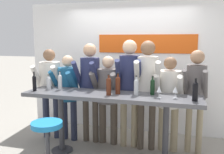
{
  "coord_description": "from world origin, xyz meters",
  "views": [
    {
      "loc": [
        1.07,
        -3.59,
        1.87
      ],
      "look_at": [
        0.0,
        0.09,
        1.29
      ],
      "focal_mm": 40.0,
      "sensor_mm": 36.0,
      "label": 1
    }
  ],
  "objects_px": {
    "person_rightmost": "(196,90)",
    "wine_bottle_0": "(108,85)",
    "wine_bottle_4": "(153,86)",
    "wine_glass_1": "(159,90)",
    "person_center_left": "(90,81)",
    "wine_bottle_5": "(49,83)",
    "person_far_left": "(50,84)",
    "wine_bottle_3": "(60,81)",
    "person_center": "(108,91)",
    "wine_glass_0": "(175,90)",
    "wine_bottle_6": "(34,82)",
    "person_left": "(68,89)",
    "wine_bottle_1": "(118,84)",
    "person_center_right": "(129,81)",
    "wine_bottle_7": "(195,90)",
    "tasting_table": "(110,103)",
    "bar_stool": "(47,140)",
    "wine_bottle_2": "(136,86)",
    "person_right": "(147,83)",
    "person_far_right": "(169,94)"
  },
  "relations": [
    {
      "from": "person_far_left",
      "to": "person_right",
      "type": "height_order",
      "value": "person_right"
    },
    {
      "from": "wine_bottle_4",
      "to": "wine_bottle_0",
      "type": "bearing_deg",
      "value": -160.62
    },
    {
      "from": "person_rightmost",
      "to": "wine_bottle_5",
      "type": "relative_size",
      "value": 6.74
    },
    {
      "from": "wine_bottle_2",
      "to": "wine_bottle_5",
      "type": "relative_size",
      "value": 1.18
    },
    {
      "from": "person_rightmost",
      "to": "wine_bottle_2",
      "type": "xyz_separation_m",
      "value": [
        -0.87,
        -0.51,
        0.1
      ]
    },
    {
      "from": "bar_stool",
      "to": "person_rightmost",
      "type": "distance_m",
      "value": 2.39
    },
    {
      "from": "person_center",
      "to": "wine_glass_0",
      "type": "height_order",
      "value": "person_center"
    },
    {
      "from": "person_center_left",
      "to": "wine_bottle_5",
      "type": "bearing_deg",
      "value": -138.73
    },
    {
      "from": "person_left",
      "to": "person_center_left",
      "type": "relative_size",
      "value": 0.88
    },
    {
      "from": "person_far_left",
      "to": "wine_bottle_0",
      "type": "height_order",
      "value": "person_far_left"
    },
    {
      "from": "wine_bottle_6",
      "to": "wine_glass_0",
      "type": "height_order",
      "value": "wine_bottle_6"
    },
    {
      "from": "person_far_right",
      "to": "wine_bottle_0",
      "type": "distance_m",
      "value": 1.07
    },
    {
      "from": "wine_bottle_0",
      "to": "wine_bottle_5",
      "type": "bearing_deg",
      "value": 173.54
    },
    {
      "from": "tasting_table",
      "to": "wine_bottle_6",
      "type": "distance_m",
      "value": 1.29
    },
    {
      "from": "wine_bottle_0",
      "to": "wine_bottle_6",
      "type": "bearing_deg",
      "value": -178.63
    },
    {
      "from": "person_right",
      "to": "person_far_left",
      "type": "bearing_deg",
      "value": 172.55
    },
    {
      "from": "tasting_table",
      "to": "wine_bottle_1",
      "type": "relative_size",
      "value": 8.33
    },
    {
      "from": "tasting_table",
      "to": "person_right",
      "type": "height_order",
      "value": "person_right"
    },
    {
      "from": "wine_bottle_5",
      "to": "wine_bottle_7",
      "type": "distance_m",
      "value": 2.31
    },
    {
      "from": "wine_bottle_0",
      "to": "wine_glass_0",
      "type": "xyz_separation_m",
      "value": [
        0.97,
        0.07,
        -0.02
      ]
    },
    {
      "from": "person_center_right",
      "to": "wine_bottle_7",
      "type": "bearing_deg",
      "value": -36.98
    },
    {
      "from": "wine_bottle_2",
      "to": "wine_bottle_7",
      "type": "relative_size",
      "value": 0.93
    },
    {
      "from": "person_center_right",
      "to": "wine_glass_1",
      "type": "relative_size",
      "value": 10.5
    },
    {
      "from": "person_rightmost",
      "to": "wine_bottle_3",
      "type": "xyz_separation_m",
      "value": [
        -2.16,
        -0.47,
        0.11
      ]
    },
    {
      "from": "bar_stool",
      "to": "person_center_left",
      "type": "height_order",
      "value": "person_center_left"
    },
    {
      "from": "wine_bottle_4",
      "to": "wine_bottle_1",
      "type": "bearing_deg",
      "value": -168.97
    },
    {
      "from": "person_center_right",
      "to": "wine_bottle_5",
      "type": "height_order",
      "value": "person_center_right"
    },
    {
      "from": "person_far_right",
      "to": "wine_bottle_2",
      "type": "height_order",
      "value": "person_far_right"
    },
    {
      "from": "tasting_table",
      "to": "wine_bottle_5",
      "type": "height_order",
      "value": "wine_bottle_5"
    },
    {
      "from": "person_center_right",
      "to": "wine_glass_1",
      "type": "xyz_separation_m",
      "value": [
        0.55,
        -0.56,
        -0.01
      ]
    },
    {
      "from": "wine_bottle_4",
      "to": "wine_glass_0",
      "type": "distance_m",
      "value": 0.37
    },
    {
      "from": "wine_bottle_2",
      "to": "wine_bottle_4",
      "type": "distance_m",
      "value": 0.25
    },
    {
      "from": "tasting_table",
      "to": "wine_bottle_6",
      "type": "relative_size",
      "value": 8.75
    },
    {
      "from": "wine_glass_1",
      "to": "person_far_right",
      "type": "bearing_deg",
      "value": 78.98
    },
    {
      "from": "wine_bottle_3",
      "to": "wine_bottle_6",
      "type": "distance_m",
      "value": 0.41
    },
    {
      "from": "person_left",
      "to": "wine_bottle_4",
      "type": "distance_m",
      "value": 1.62
    },
    {
      "from": "bar_stool",
      "to": "person_center_right",
      "type": "distance_m",
      "value": 1.64
    },
    {
      "from": "person_center",
      "to": "person_center_right",
      "type": "distance_m",
      "value": 0.44
    },
    {
      "from": "wine_bottle_7",
      "to": "wine_bottle_1",
      "type": "bearing_deg",
      "value": 173.06
    },
    {
      "from": "person_far_left",
      "to": "wine_bottle_3",
      "type": "xyz_separation_m",
      "value": [
        0.42,
        -0.4,
        0.14
      ]
    },
    {
      "from": "wine_bottle_5",
      "to": "person_center",
      "type": "bearing_deg",
      "value": 28.78
    },
    {
      "from": "wine_glass_1",
      "to": "person_center_left",
      "type": "bearing_deg",
      "value": 155.71
    },
    {
      "from": "person_center",
      "to": "person_right",
      "type": "distance_m",
      "value": 0.72
    },
    {
      "from": "person_left",
      "to": "bar_stool",
      "type": "bearing_deg",
      "value": -72.6
    },
    {
      "from": "wine_bottle_0",
      "to": "wine_bottle_5",
      "type": "xyz_separation_m",
      "value": [
        -1.07,
        0.12,
        -0.03
      ]
    },
    {
      "from": "person_center",
      "to": "wine_bottle_3",
      "type": "bearing_deg",
      "value": -144.74
    },
    {
      "from": "wine_bottle_6",
      "to": "person_left",
      "type": "bearing_deg",
      "value": 63.17
    },
    {
      "from": "wine_bottle_0",
      "to": "wine_bottle_2",
      "type": "bearing_deg",
      "value": 16.83
    },
    {
      "from": "person_rightmost",
      "to": "wine_bottle_0",
      "type": "distance_m",
      "value": 1.42
    },
    {
      "from": "wine_bottle_1",
      "to": "wine_bottle_7",
      "type": "xyz_separation_m",
      "value": [
        1.12,
        -0.14,
        -0.0
      ]
    }
  ]
}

